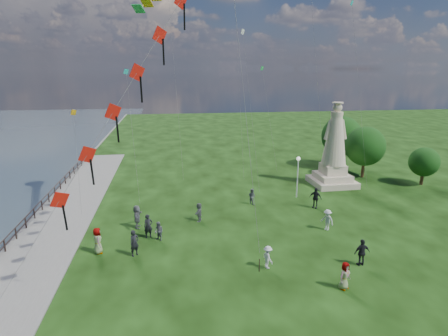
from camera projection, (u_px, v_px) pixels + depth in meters
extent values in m
cube|color=slate|center=(14.00, 243.00, 27.84)|extent=(0.30, 160.00, 0.60)
cube|color=slate|center=(41.00, 250.00, 26.21)|extent=(5.00, 60.00, 0.10)
cylinder|color=black|center=(5.00, 246.00, 25.78)|extent=(0.11, 0.11, 1.00)
cylinder|color=black|center=(16.00, 234.00, 27.69)|extent=(0.11, 0.11, 1.00)
cylinder|color=black|center=(26.00, 223.00, 29.60)|extent=(0.11, 0.11, 1.00)
cylinder|color=black|center=(34.00, 214.00, 31.51)|extent=(0.11, 0.11, 1.00)
cylinder|color=black|center=(42.00, 206.00, 33.43)|extent=(0.11, 0.11, 1.00)
cylinder|color=black|center=(49.00, 198.00, 35.34)|extent=(0.11, 0.11, 1.00)
cylinder|color=black|center=(55.00, 192.00, 37.25)|extent=(0.11, 0.11, 1.00)
cylinder|color=black|center=(60.00, 186.00, 39.16)|extent=(0.11, 0.11, 1.00)
cylinder|color=black|center=(65.00, 180.00, 41.08)|extent=(0.11, 0.11, 1.00)
cylinder|color=black|center=(70.00, 175.00, 42.99)|extent=(0.11, 0.11, 1.00)
cylinder|color=black|center=(74.00, 171.00, 44.90)|extent=(0.11, 0.11, 1.00)
cylinder|color=black|center=(78.00, 166.00, 46.81)|extent=(0.11, 0.11, 1.00)
cylinder|color=black|center=(81.00, 163.00, 48.72)|extent=(0.11, 0.11, 1.00)
cylinder|color=black|center=(85.00, 159.00, 50.64)|extent=(0.11, 0.11, 1.00)
cylinder|color=black|center=(88.00, 156.00, 52.55)|extent=(0.11, 0.11, 1.00)
cube|color=black|center=(15.00, 228.00, 27.57)|extent=(0.06, 52.00, 0.06)
cube|color=black|center=(16.00, 233.00, 27.68)|extent=(0.06, 52.00, 0.06)
cube|color=#C6AF95|center=(332.00, 182.00, 41.11)|extent=(4.54, 4.54, 0.63)
cube|color=#C6AF95|center=(332.00, 176.00, 40.95)|extent=(3.46, 3.46, 0.63)
cube|color=#C6AF95|center=(333.00, 169.00, 40.74)|extent=(2.38, 2.38, 1.05)
cylinder|color=#C6AF95|center=(337.00, 114.00, 39.20)|extent=(1.30, 1.30, 0.42)
sphere|color=#C6AF95|center=(338.00, 108.00, 39.03)|extent=(0.97, 0.97, 0.97)
cylinder|color=#C6AF95|center=(338.00, 103.00, 38.90)|extent=(1.16, 1.16, 0.11)
cylinder|color=silver|center=(297.00, 179.00, 36.66)|extent=(0.11, 0.11, 3.82)
sphere|color=white|center=(298.00, 159.00, 36.14)|extent=(0.38, 0.38, 0.38)
cylinder|color=#382314|center=(363.00, 168.00, 43.81)|extent=(0.36, 0.36, 2.28)
sphere|color=#183D10|center=(365.00, 146.00, 43.15)|extent=(4.55, 4.55, 4.55)
cylinder|color=#382314|center=(422.00, 178.00, 40.98)|extent=(0.36, 0.36, 1.59)
sphere|color=#183D10|center=(424.00, 162.00, 40.52)|extent=(3.18, 3.18, 3.18)
cylinder|color=#382314|center=(340.00, 158.00, 48.11)|extent=(0.36, 0.36, 2.51)
sphere|color=#183D10|center=(341.00, 136.00, 47.39)|extent=(5.02, 5.02, 5.02)
imported|color=black|center=(134.00, 243.00, 25.32)|extent=(0.80, 0.76, 1.84)
imported|color=#595960|center=(159.00, 231.00, 27.60)|extent=(0.82, 0.80, 1.45)
imported|color=silver|center=(268.00, 257.00, 23.77)|extent=(0.76, 1.07, 1.50)
imported|color=black|center=(362.00, 252.00, 24.05)|extent=(1.10, 0.62, 1.81)
imported|color=#595960|center=(345.00, 276.00, 21.49)|extent=(0.95, 0.83, 1.66)
imported|color=#595960|center=(137.00, 216.00, 29.81)|extent=(0.89, 1.81, 1.89)
imported|color=black|center=(148.00, 226.00, 28.05)|extent=(0.78, 0.64, 1.83)
imported|color=#595960|center=(252.00, 196.00, 35.09)|extent=(0.81, 0.85, 1.50)
imported|color=silver|center=(327.00, 220.00, 29.41)|extent=(1.05, 1.23, 1.69)
imported|color=black|center=(315.00, 198.00, 34.08)|extent=(1.22, 1.16, 1.91)
imported|color=#595960|center=(98.00, 241.00, 25.65)|extent=(0.81, 1.03, 1.86)
imported|color=#595960|center=(199.00, 212.00, 31.16)|extent=(0.99, 1.58, 1.58)
cube|color=#B9130A|center=(60.00, 200.00, 19.03)|extent=(0.87, 0.64, 1.03)
cube|color=black|center=(65.00, 218.00, 19.20)|extent=(0.10, 0.28, 1.48)
cube|color=#B9130A|center=(87.00, 155.00, 19.71)|extent=(0.87, 0.64, 1.03)
cube|color=black|center=(92.00, 172.00, 19.88)|extent=(0.10, 0.28, 1.48)
cube|color=#B9130A|center=(113.00, 112.00, 20.39)|extent=(0.87, 0.64, 1.03)
cube|color=black|center=(118.00, 130.00, 20.56)|extent=(0.10, 0.28, 1.48)
cube|color=#B9130A|center=(137.00, 72.00, 21.07)|extent=(0.87, 0.64, 1.03)
cube|color=black|center=(141.00, 90.00, 21.24)|extent=(0.10, 0.28, 1.48)
cube|color=#B9130A|center=(160.00, 35.00, 21.75)|extent=(0.87, 0.64, 1.03)
cube|color=black|center=(163.00, 52.00, 21.93)|extent=(0.10, 0.28, 1.48)
cube|color=#B9130A|center=(181.00, 0.00, 22.43)|extent=(0.87, 0.64, 1.03)
cube|color=black|center=(184.00, 17.00, 22.61)|extent=(0.10, 0.28, 1.48)
cylinder|color=black|center=(259.00, 265.00, 23.36)|extent=(0.06, 0.06, 0.90)
cube|color=orange|center=(147.00, 3.00, 17.34)|extent=(0.61, 0.67, 0.30)
cube|color=green|center=(139.00, 9.00, 16.95)|extent=(0.60, 0.66, 0.31)
cube|color=teal|center=(126.00, 72.00, 36.69)|extent=(0.51, 0.39, 0.57)
cylinder|color=#595959|center=(133.00, 136.00, 35.92)|extent=(1.02, 5.02, 12.04)
cube|color=silver|center=(243.00, 32.00, 39.04)|extent=(0.51, 0.39, 0.57)
cylinder|color=#595959|center=(251.00, 111.00, 38.78)|extent=(1.02, 5.02, 16.06)
cylinder|color=#595959|center=(318.00, 87.00, 40.90)|extent=(1.02, 5.02, 20.81)
cylinder|color=#595959|center=(176.00, 82.00, 42.29)|extent=(1.02, 5.02, 21.64)
cube|color=green|center=(262.00, 68.00, 47.77)|extent=(0.51, 0.39, 0.57)
cylinder|color=#595959|center=(269.00, 119.00, 47.03)|extent=(1.02, 5.02, 12.36)
cube|color=orange|center=(74.00, 112.00, 34.98)|extent=(0.51, 0.39, 0.57)
cylinder|color=#595959|center=(77.00, 162.00, 33.73)|extent=(1.02, 5.01, 8.36)
cylinder|color=#595959|center=(237.00, 44.00, 41.27)|extent=(1.02, 5.02, 29.93)
cube|color=teal|center=(352.00, 3.00, 39.64)|extent=(0.51, 0.39, 0.57)
cylinder|color=#595959|center=(360.00, 96.00, 39.77)|extent=(1.02, 5.02, 19.06)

